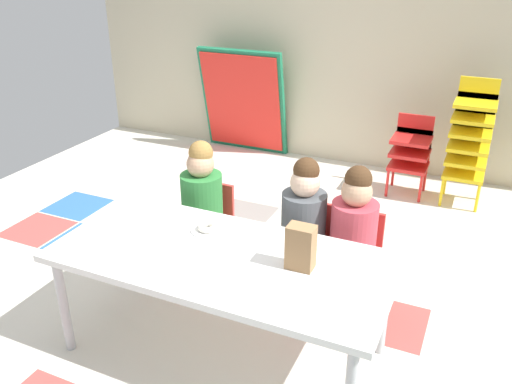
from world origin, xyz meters
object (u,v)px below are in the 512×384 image
object	(u,v)px
craft_table	(222,263)
kid_chair_yellow_stack	(470,137)
kid_chair_red_stack	(411,150)
donut_powdered_on_plate	(208,227)
paper_bag_brown	(301,247)
folded_activity_table	(243,102)
seated_child_near_camera	(203,197)
paper_plate_near_edge	(208,230)
seated_child_far_right	(354,228)
seated_child_middle_seat	(304,218)

from	to	relation	value
craft_table	kid_chair_yellow_stack	xyz separation A→B (m)	(0.97, 2.49, 0.03)
kid_chair_red_stack	kid_chair_yellow_stack	bearing A→B (deg)	0.12
donut_powdered_on_plate	paper_bag_brown	bearing A→B (deg)	-12.82
craft_table	folded_activity_table	world-z (taller)	folded_activity_table
seated_child_near_camera	paper_plate_near_edge	world-z (taller)	seated_child_near_camera
kid_chair_red_stack	kid_chair_yellow_stack	world-z (taller)	kid_chair_yellow_stack
kid_chair_red_stack	seated_child_far_right	bearing A→B (deg)	-90.46
craft_table	folded_activity_table	distance (m)	3.08
seated_child_middle_seat	folded_activity_table	size ratio (longest dim) A/B	0.84
craft_table	seated_child_near_camera	world-z (taller)	seated_child_near_camera
seated_child_middle_seat	folded_activity_table	distance (m)	2.63
seated_child_middle_seat	paper_plate_near_edge	size ratio (longest dim) A/B	5.10
kid_chair_red_stack	craft_table	bearing A→B (deg)	-101.85
seated_child_near_camera	folded_activity_table	distance (m)	2.33
seated_child_near_camera	kid_chair_red_stack	bearing A→B (deg)	62.12
craft_table	donut_powdered_on_plate	xyz separation A→B (m)	(-0.18, 0.18, 0.07)
craft_table	paper_plate_near_edge	bearing A→B (deg)	134.57
paper_plate_near_edge	seated_child_middle_seat	bearing A→B (deg)	48.33
seated_child_far_right	donut_powdered_on_plate	xyz separation A→B (m)	(-0.69, -0.44, 0.07)
seated_child_middle_seat	paper_bag_brown	distance (m)	0.62
folded_activity_table	seated_child_near_camera	bearing A→B (deg)	-70.53
folded_activity_table	paper_bag_brown	size ratio (longest dim) A/B	4.94
seated_child_near_camera	seated_child_middle_seat	distance (m)	0.68
paper_plate_near_edge	kid_chair_yellow_stack	bearing A→B (deg)	63.41
craft_table	kid_chair_yellow_stack	world-z (taller)	kid_chair_yellow_stack
seated_child_near_camera	paper_plate_near_edge	size ratio (longest dim) A/B	5.10
seated_child_near_camera	paper_plate_near_edge	distance (m)	0.53
paper_bag_brown	donut_powdered_on_plate	size ratio (longest dim) A/B	1.99
seated_child_middle_seat	seated_child_far_right	xyz separation A→B (m)	(0.30, 0.00, 0.00)
craft_table	seated_child_far_right	world-z (taller)	seated_child_far_right
craft_table	seated_child_far_right	distance (m)	0.80
seated_child_far_right	donut_powdered_on_plate	bearing A→B (deg)	-147.38
craft_table	folded_activity_table	size ratio (longest dim) A/B	1.56
seated_child_near_camera	seated_child_far_right	xyz separation A→B (m)	(0.97, 0.00, 0.00)
paper_bag_brown	kid_chair_red_stack	bearing A→B (deg)	86.96
seated_child_near_camera	kid_chair_yellow_stack	size ratio (longest dim) A/B	0.88
kid_chair_yellow_stack	folded_activity_table	distance (m)	2.24
seated_child_far_right	kid_chair_red_stack	distance (m)	1.87
seated_child_middle_seat	paper_plate_near_edge	distance (m)	0.59
craft_table	seated_child_middle_seat	distance (m)	0.66
seated_child_far_right	paper_plate_near_edge	size ratio (longest dim) A/B	5.10
seated_child_far_right	paper_plate_near_edge	xyz separation A→B (m)	(-0.69, -0.44, 0.05)
seated_child_near_camera	seated_child_middle_seat	xyz separation A→B (m)	(0.68, 0.00, 0.00)
kid_chair_red_stack	paper_plate_near_edge	distance (m)	2.42
folded_activity_table	paper_plate_near_edge	bearing A→B (deg)	-68.08
seated_child_near_camera	folded_activity_table	bearing A→B (deg)	109.47
seated_child_middle_seat	paper_plate_near_edge	xyz separation A→B (m)	(-0.39, -0.44, 0.05)
seated_child_near_camera	seated_child_middle_seat	world-z (taller)	same
craft_table	paper_bag_brown	xyz separation A→B (m)	(0.39, 0.05, 0.16)
kid_chair_yellow_stack	paper_plate_near_edge	world-z (taller)	kid_chair_yellow_stack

